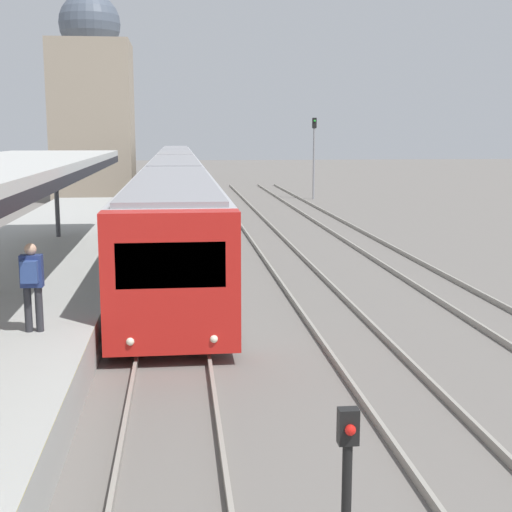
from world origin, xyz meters
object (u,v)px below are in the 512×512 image
Objects in this scene: train_near at (175,177)px; signal_mast_far at (314,149)px; person_on_platform at (32,280)px; signal_post_near at (347,478)px.

train_near is 11.83× the size of signal_mast_far.
person_on_platform is 37.27m from signal_mast_far.
signal_post_near is at bearing -57.65° from person_on_platform.
person_on_platform is 0.89× the size of signal_post_near.
signal_post_near is at bearing -87.46° from train_near.
signal_mast_far reaches higher than person_on_platform.
train_near reaches higher than signal_post_near.
train_near is at bearing 85.58° from person_on_platform.
signal_post_near is (4.31, -6.80, -0.68)m from person_on_platform.
signal_mast_far reaches higher than train_near.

